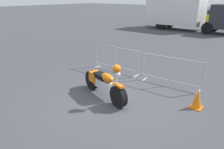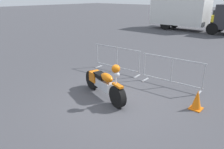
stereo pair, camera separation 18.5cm
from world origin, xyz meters
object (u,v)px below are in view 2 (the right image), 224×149
object	(u,v)px
box_truck	(189,12)
parked_car_silver	(173,14)
crowd_barrier_far	(171,72)
crowd_barrier_near	(117,59)
motorcycle	(104,83)
parked_car_yellow	(224,17)
parked_car_red	(196,15)
traffic_cone	(197,100)

from	to	relation	value
box_truck	parked_car_silver	world-z (taller)	box_truck
crowd_barrier_far	parked_car_silver	xyz separation A→B (m)	(-10.24, 21.17, 0.18)
crowd_barrier_near	box_truck	distance (m)	13.42
motorcycle	parked_car_yellow	distance (m)	23.17
crowd_barrier_near	parked_car_red	world-z (taller)	parked_car_red
crowd_barrier_far	parked_car_silver	distance (m)	23.52
motorcycle	crowd_barrier_near	world-z (taller)	motorcycle
motorcycle	parked_car_silver	world-z (taller)	parked_car_silver
motorcycle	crowd_barrier_far	size ratio (longest dim) A/B	0.97
parked_car_silver	traffic_cone	bearing A→B (deg)	-146.82
motorcycle	parked_car_yellow	size ratio (longest dim) A/B	0.48
crowd_barrier_far	parked_car_red	size ratio (longest dim) A/B	0.53
crowd_barrier_far	traffic_cone	bearing A→B (deg)	-37.91
box_truck	parked_car_silver	xyz separation A→B (m)	(-5.36, 8.01, -0.90)
parked_car_silver	parked_car_red	bearing A→B (deg)	-88.10
crowd_barrier_far	parked_car_yellow	xyz separation A→B (m)	(-3.84, 20.86, 0.20)
motorcycle	parked_car_red	xyz separation A→B (m)	(-5.80, 23.12, 0.22)
motorcycle	traffic_cone	distance (m)	2.81
crowd_barrier_near	crowd_barrier_far	xyz separation A→B (m)	(2.49, 0.00, 0.00)
parked_car_silver	motorcycle	bearing A→B (deg)	-153.24
parked_car_silver	parked_car_red	xyz separation A→B (m)	(3.20, -0.21, -0.03)
box_truck	parked_car_red	size ratio (longest dim) A/B	1.81
motorcycle	box_truck	size ratio (longest dim) A/B	0.29
traffic_cone	parked_car_yellow	bearing A→B (deg)	103.28
crowd_barrier_far	parked_car_red	bearing A→B (deg)	108.56
motorcycle	parked_car_yellow	world-z (taller)	parked_car_yellow
box_truck	parked_car_yellow	bearing A→B (deg)	82.42
parked_car_silver	parked_car_yellow	distance (m)	6.40
crowd_barrier_near	parked_car_yellow	world-z (taller)	parked_car_yellow
crowd_barrier_near	traffic_cone	world-z (taller)	crowd_barrier_near
parked_car_yellow	box_truck	bearing A→B (deg)	178.09
parked_car_yellow	traffic_cone	bearing A→B (deg)	-161.03
crowd_barrier_far	traffic_cone	distance (m)	1.70
parked_car_silver	traffic_cone	xyz separation A→B (m)	(11.56, -22.20, -0.45)
crowd_barrier_near	parked_car_red	size ratio (longest dim) A/B	0.53
motorcycle	box_truck	world-z (taller)	box_truck
box_truck	traffic_cone	world-z (taller)	box_truck
crowd_barrier_far	box_truck	distance (m)	14.08
crowd_barrier_far	parked_car_yellow	distance (m)	21.21
motorcycle	parked_car_red	bearing A→B (deg)	121.16
crowd_barrier_near	crowd_barrier_far	bearing A→B (deg)	0.00
parked_car_yellow	traffic_cone	world-z (taller)	parked_car_yellow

